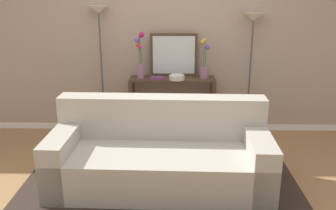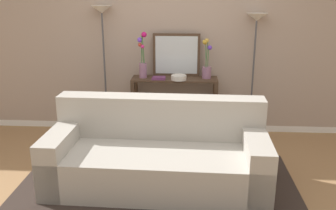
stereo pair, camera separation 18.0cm
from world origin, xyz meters
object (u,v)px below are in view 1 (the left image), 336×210
floor_lamp_left (100,35)px  book_stack (157,78)px  wall_mirror (174,55)px  vase_short_flowers (204,65)px  console_table (172,97)px  vase_tall_flowers (140,60)px  floor_lamp_right (252,41)px  couch (160,156)px  book_row_under_console (148,131)px  fruit_bowl (177,77)px

floor_lamp_left → book_stack: (0.76, -0.15, -0.55)m
wall_mirror → vase_short_flowers: 0.44m
console_table → vase_tall_flowers: 0.67m
floor_lamp_right → floor_lamp_left: bearing=180.0°
wall_mirror → floor_lamp_left: bearing=-176.9°
book_stack → wall_mirror: bearing=42.8°
couch → book_row_under_console: 1.40m
floor_lamp_left → book_stack: floor_lamp_left is taller
console_table → wall_mirror: (0.02, 0.14, 0.56)m
floor_lamp_right → book_stack: floor_lamp_right is taller
floor_lamp_left → couch: bearing=-59.0°
fruit_bowl → book_stack: size_ratio=1.08×
book_row_under_console → vase_short_flowers: bearing=2.3°
couch → vase_tall_flowers: bearing=103.3°
floor_lamp_left → book_stack: bearing=-11.3°
book_stack → floor_lamp_left: bearing=168.7°
console_table → book_row_under_console: (-0.34, -0.00, -0.50)m
book_stack → book_row_under_console: 0.80m
console_table → floor_lamp_left: 1.29m
console_table → floor_lamp_left: bearing=175.2°
console_table → book_row_under_console: size_ratio=4.18×
floor_lamp_left → wall_mirror: 1.03m
floor_lamp_right → wall_mirror: size_ratio=2.63×
couch → vase_short_flowers: (0.54, 1.39, 0.69)m
console_table → couch: bearing=-94.7°
couch → floor_lamp_left: bearing=121.0°
console_table → book_row_under_console: console_table is taller
book_stack → couch: bearing=-85.7°
vase_short_flowers → book_stack: (-0.64, -0.10, -0.16)m
fruit_bowl → book_row_under_console: 0.91m
couch → fruit_bowl: fruit_bowl is taller
wall_mirror → book_row_under_console: 1.13m
couch → book_stack: size_ratio=11.97×
vase_tall_flowers → fruit_bowl: bearing=-11.0°
wall_mirror → book_stack: 0.41m
floor_lamp_right → book_stack: 1.36m
couch → vase_short_flowers: size_ratio=4.27×
book_row_under_console → book_stack: bearing=-28.9°
vase_short_flowers → book_stack: vase_short_flowers is taller
floor_lamp_right → vase_short_flowers: floor_lamp_right is taller
vase_short_flowers → book_stack: 0.66m
floor_lamp_right → book_row_under_console: (-1.39, -0.08, -1.27)m
floor_lamp_right → vase_tall_flowers: floor_lamp_right is taller
couch → fruit_bowl: (0.17, 1.26, 0.56)m
couch → vase_tall_flowers: vase_tall_flowers is taller
vase_short_flowers → wall_mirror: bearing=165.6°
fruit_bowl → book_stack: (-0.27, 0.03, -0.02)m
vase_short_flowers → fruit_bowl: 0.41m
wall_mirror → vase_tall_flowers: size_ratio=1.04×
book_stack → console_table: bearing=19.0°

